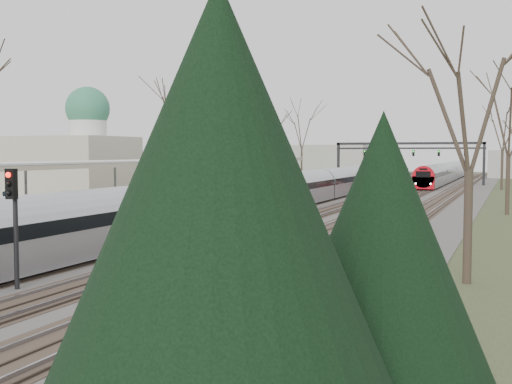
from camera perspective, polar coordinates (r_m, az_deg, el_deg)
track_bed at (r=65.01m, az=9.35°, el=-0.52°), size 24.00×160.00×0.22m
platform at (r=51.63m, az=-5.15°, el=-1.05°), size 3.50×69.00×1.00m
canopy at (r=47.50m, az=-7.66°, el=2.68°), size 4.10×50.00×3.11m
dome_building at (r=58.75m, az=-16.01°, el=2.53°), size 10.00×8.00×10.30m
signal_gantry at (r=94.34m, az=13.41°, el=3.63°), size 21.00×0.59×6.08m
evergreen_clump at (r=7.65m, az=2.15°, el=-6.68°), size 5.90×7.10×6.50m
tree_west_far at (r=64.57m, az=-7.22°, el=6.53°), size 5.50×5.50×11.33m
tree_east_near at (r=23.40m, az=18.53°, el=8.09°), size 4.50×4.50×9.27m
tree_east_far at (r=50.35m, az=21.60°, el=6.33°), size 5.00×5.00×10.30m
train_near at (r=60.77m, az=5.78°, el=0.56°), size 2.62×90.21×3.05m
train_far at (r=107.37m, az=16.70°, el=1.72°), size 2.62×60.21×3.05m
passenger at (r=33.07m, az=-21.26°, el=-1.46°), size 0.49×0.69×1.77m
signal_post at (r=22.48m, az=-20.73°, el=-1.54°), size 0.35×0.45×4.10m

